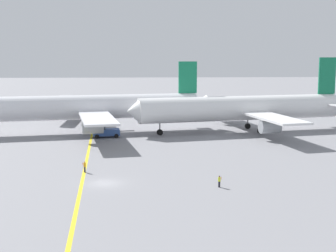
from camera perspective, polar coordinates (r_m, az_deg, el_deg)
ground_plane at (r=68.20m, az=-7.48°, el=-6.64°), size 600.00×600.00×0.00m
taxiway_stripe at (r=78.20m, az=-9.65°, el=-4.73°), size 7.92×119.80×0.01m
airliner_at_gate_left at (r=111.13m, az=-10.00°, el=2.11°), size 59.01×47.81×15.88m
airliner_being_pushed at (r=112.23m, az=8.70°, el=2.04°), size 52.63×43.39×16.81m
pushback_tug at (r=104.68m, az=-7.34°, el=-0.64°), size 8.97×3.75×2.95m
ground_crew_ramp_agent_by_cones at (r=74.46m, az=-9.71°, el=-4.69°), size 0.50×0.36×1.72m
ground_crew_marshaller_foreground at (r=65.80m, az=6.02°, el=-6.43°), size 0.49×0.36×1.60m
jet_bridge at (r=133.71m, az=-12.26°, el=2.55°), size 3.84×18.03×6.15m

